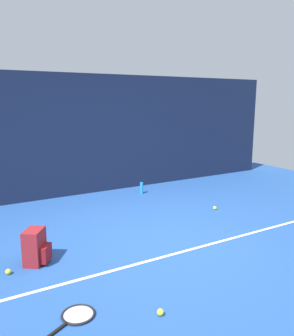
# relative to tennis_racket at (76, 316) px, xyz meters

# --- Properties ---
(ground_plane) EXTENTS (12.00, 12.00, 0.00)m
(ground_plane) POSITION_rel_tennis_racket_xyz_m (1.65, 1.10, -0.01)
(ground_plane) COLOR #234C93
(back_fence) EXTENTS (10.00, 0.10, 2.53)m
(back_fence) POSITION_rel_tennis_racket_xyz_m (1.65, 4.10, 1.25)
(back_fence) COLOR #141E38
(back_fence) RESTS_ON ground
(court_line) EXTENTS (9.00, 0.05, 0.00)m
(court_line) POSITION_rel_tennis_racket_xyz_m (1.65, 0.64, -0.01)
(court_line) COLOR white
(court_line) RESTS_ON ground
(tennis_racket) EXTENTS (0.62, 0.44, 0.03)m
(tennis_racket) POSITION_rel_tennis_racket_xyz_m (0.00, 0.00, 0.00)
(tennis_racket) COLOR black
(tennis_racket) RESTS_ON ground
(backpack) EXTENTS (0.38, 0.37, 0.44)m
(backpack) POSITION_rel_tennis_racket_xyz_m (-0.06, 1.29, 0.20)
(backpack) COLOR maroon
(backpack) RESTS_ON ground
(tennis_ball_near_player) EXTENTS (0.07, 0.07, 0.07)m
(tennis_ball_near_player) POSITION_rel_tennis_racket_xyz_m (0.69, -0.38, 0.02)
(tennis_ball_near_player) COLOR #CCE033
(tennis_ball_near_player) RESTS_ON ground
(tennis_ball_by_fence) EXTENTS (0.07, 0.07, 0.07)m
(tennis_ball_by_fence) POSITION_rel_tennis_racket_xyz_m (-0.41, 1.17, 0.02)
(tennis_ball_by_fence) COLOR #CCE033
(tennis_ball_by_fence) RESTS_ON ground
(tennis_ball_mid_court) EXTENTS (0.07, 0.07, 0.07)m
(tennis_ball_mid_court) POSITION_rel_tennis_racket_xyz_m (3.27, 1.79, 0.02)
(tennis_ball_mid_court) COLOR #CCE033
(tennis_ball_mid_court) RESTS_ON ground
(water_bottle) EXTENTS (0.07, 0.07, 0.25)m
(water_bottle) POSITION_rel_tennis_racket_xyz_m (2.65, 3.45, 0.11)
(water_bottle) COLOR #268CD8
(water_bottle) RESTS_ON ground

